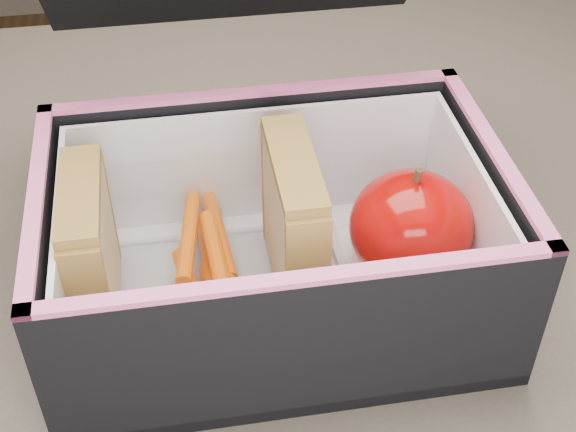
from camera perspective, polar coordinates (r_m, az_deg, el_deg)
The scene contains 8 objects.
kitchen_table at distance 0.62m, azimuth -3.25°, elevation -10.37°, with size 1.20×0.80×0.75m.
lunch_bag at distance 0.50m, azimuth -1.05°, elevation -0.90°, with size 0.28×0.30×0.24m.
plastic_tub at distance 0.50m, azimuth -6.56°, elevation -3.07°, with size 0.16×0.12×0.07m, color white, non-canonical shape.
sandwich_left at distance 0.49m, azimuth -13.83°, elevation -2.45°, with size 0.02×0.08×0.09m.
sandwich_right at distance 0.49m, azimuth 0.41°, elevation -0.63°, with size 0.03×0.09×0.10m.
carrot_sticks at distance 0.52m, azimuth -5.57°, elevation -3.27°, with size 0.04×0.14×0.03m.
paper_napkin at distance 0.54m, azimuth 7.50°, elevation -3.50°, with size 0.07×0.08×0.01m, color white.
red_apple at distance 0.51m, azimuth 8.74°, elevation -0.79°, with size 0.09×0.09×0.08m.
Camera 1 is at (-0.03, -0.39, 1.14)m, focal length 50.00 mm.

